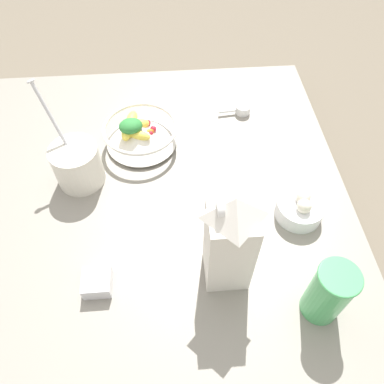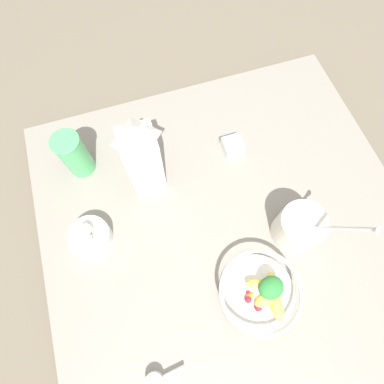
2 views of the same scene
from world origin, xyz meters
TOP-DOWN VIEW (x-y plane):
  - ground_plane at (0.00, 0.00)m, footprint 6.00×6.00m
  - countertop at (0.00, 0.00)m, footprint 1.00×1.00m
  - fruit_bowl at (-0.17, -0.01)m, footprint 0.20×0.20m
  - milk_carton at (0.22, 0.17)m, footprint 0.09×0.09m
  - yogurt_tub at (-0.06, -0.16)m, footprint 0.14×0.13m
  - drinking_cup at (0.31, 0.34)m, footprint 0.08×0.08m
  - spice_jar at (0.23, -0.09)m, footprint 0.06×0.06m
  - measuring_scoop at (-0.28, 0.28)m, footprint 0.04×0.09m
  - garlic_bowl at (0.09, 0.36)m, footprint 0.11×0.11m

SIDE VIEW (x-z plane):
  - ground_plane at x=0.00m, z-range 0.00..0.00m
  - countertop at x=0.00m, z-range 0.00..0.04m
  - measuring_scoop at x=-0.28m, z-range 0.04..0.07m
  - spice_jar at x=0.23m, z-range 0.04..0.07m
  - garlic_bowl at x=0.09m, z-range 0.03..0.10m
  - fruit_bowl at x=-0.17m, z-range 0.04..0.12m
  - yogurt_tub at x=-0.06m, z-range -0.02..0.22m
  - drinking_cup at x=0.31m, z-range 0.04..0.19m
  - milk_carton at x=0.22m, z-range 0.04..0.30m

